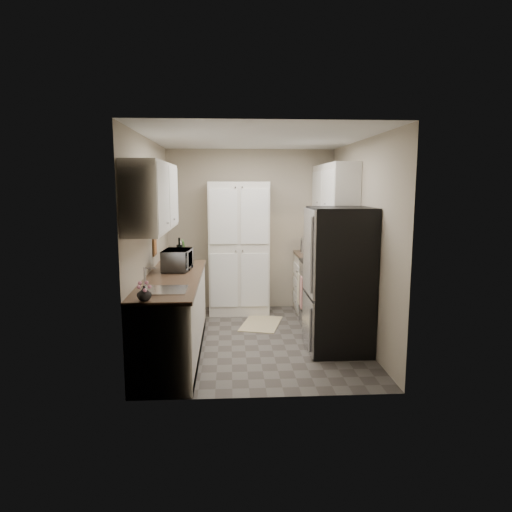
{
  "coord_description": "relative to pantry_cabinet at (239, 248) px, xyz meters",
  "views": [
    {
      "loc": [
        -0.34,
        -5.57,
        1.95
      ],
      "look_at": [
        -0.0,
        0.15,
        1.06
      ],
      "focal_mm": 32.0,
      "sensor_mm": 36.0,
      "label": 1
    }
  ],
  "objects": [
    {
      "name": "ground",
      "position": [
        0.2,
        -1.32,
        -1.0
      ],
      "size": [
        3.2,
        3.2,
        0.0
      ],
      "primitive_type": "plane",
      "color": "#56514C",
      "rests_on": "ground"
    },
    {
      "name": "room_shell",
      "position": [
        0.18,
        -1.32,
        0.63
      ],
      "size": [
        2.64,
        3.24,
        2.52
      ],
      "color": "beige",
      "rests_on": "ground"
    },
    {
      "name": "pantry_cabinet",
      "position": [
        0.0,
        0.0,
        0.0
      ],
      "size": [
        0.9,
        0.55,
        2.0
      ],
      "primitive_type": "cube",
      "color": "silver",
      "rests_on": "ground"
    },
    {
      "name": "base_cabinet_left",
      "position": [
        -0.79,
        -1.75,
        -0.56
      ],
      "size": [
        0.6,
        2.3,
        0.88
      ],
      "primitive_type": "cube",
      "color": "silver",
      "rests_on": "ground"
    },
    {
      "name": "countertop_left",
      "position": [
        -0.79,
        -1.75,
        -0.1
      ],
      "size": [
        0.63,
        2.33,
        0.04
      ],
      "primitive_type": "cube",
      "color": "brown",
      "rests_on": "base_cabinet_left"
    },
    {
      "name": "base_cabinet_right",
      "position": [
        1.19,
        -0.12,
        -0.56
      ],
      "size": [
        0.6,
        0.8,
        0.88
      ],
      "primitive_type": "cube",
      "color": "silver",
      "rests_on": "ground"
    },
    {
      "name": "countertop_right",
      "position": [
        1.19,
        -0.12,
        -0.1
      ],
      "size": [
        0.63,
        0.83,
        0.04
      ],
      "primitive_type": "cube",
      "color": "brown",
      "rests_on": "base_cabinet_right"
    },
    {
      "name": "electric_range",
      "position": [
        1.17,
        -0.93,
        -0.52
      ],
      "size": [
        0.71,
        0.78,
        1.13
      ],
      "color": "#B7B7BC",
      "rests_on": "ground"
    },
    {
      "name": "refrigerator",
      "position": [
        1.14,
        -1.73,
        -0.15
      ],
      "size": [
        0.7,
        0.72,
        1.7
      ],
      "primitive_type": "cube",
      "color": "#B7B7BC",
      "rests_on": "ground"
    },
    {
      "name": "microwave",
      "position": [
        -0.78,
        -1.36,
        0.05
      ],
      "size": [
        0.35,
        0.49,
        0.26
      ],
      "primitive_type": "imported",
      "rotation": [
        0.0,
        0.0,
        1.48
      ],
      "color": "#ADACB1",
      "rests_on": "countertop_left"
    },
    {
      "name": "wine_bottle",
      "position": [
        -0.8,
        -0.86,
        0.08
      ],
      "size": [
        0.08,
        0.08,
        0.31
      ],
      "primitive_type": "cylinder",
      "color": "black",
      "rests_on": "countertop_left"
    },
    {
      "name": "flower_vase",
      "position": [
        -0.91,
        -2.83,
        -0.01
      ],
      "size": [
        0.16,
        0.16,
        0.14
      ],
      "primitive_type": "imported",
      "rotation": [
        0.0,
        0.0,
        0.29
      ],
      "color": "silver",
      "rests_on": "countertop_left"
    },
    {
      "name": "cutting_board",
      "position": [
        -0.76,
        -0.67,
        0.06
      ],
      "size": [
        0.06,
        0.23,
        0.29
      ],
      "primitive_type": "cube",
      "rotation": [
        0.0,
        0.0,
        0.16
      ],
      "color": "#438432",
      "rests_on": "countertop_left"
    },
    {
      "name": "toaster_oven",
      "position": [
        1.16,
        0.02,
        0.04
      ],
      "size": [
        0.46,
        0.51,
        0.25
      ],
      "primitive_type": "cube",
      "rotation": [
        0.0,
        0.0,
        -0.35
      ],
      "color": "silver",
      "rests_on": "countertop_right"
    },
    {
      "name": "fruit_basket",
      "position": [
        1.18,
        0.01,
        0.22
      ],
      "size": [
        0.31,
        0.31,
        0.1
      ],
      "primitive_type": null,
      "rotation": [
        0.0,
        0.0,
        0.39
      ],
      "color": "orange",
      "rests_on": "toaster_oven"
    },
    {
      "name": "kitchen_mat",
      "position": [
        0.3,
        -0.66,
        -0.99
      ],
      "size": [
        0.68,
        0.89,
        0.01
      ],
      "primitive_type": "cube",
      "rotation": [
        0.0,
        0.0,
        -0.26
      ],
      "color": "beige",
      "rests_on": "ground"
    }
  ]
}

